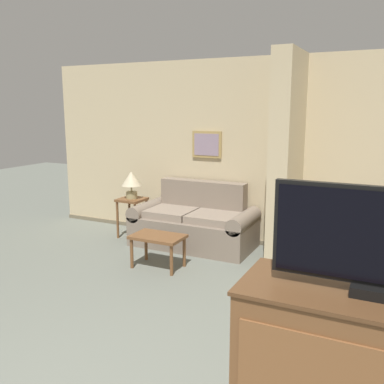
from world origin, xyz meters
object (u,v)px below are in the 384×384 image
object	(u,v)px
coffee_table	(158,240)
tv	(383,242)
table_lamp	(131,181)
couch	(195,224)

from	to	relation	value
coffee_table	tv	world-z (taller)	tv
coffee_table	table_lamp	xyz separation A→B (m)	(-1.00, 0.93, 0.51)
tv	coffee_table	bearing A→B (deg)	138.19
coffee_table	tv	bearing A→B (deg)	-41.81
couch	table_lamp	distance (m)	1.16
couch	tv	distance (m)	4.21
table_lamp	tv	size ratio (longest dim) A/B	0.41
couch	table_lamp	world-z (taller)	table_lamp
coffee_table	tv	distance (m)	3.52
table_lamp	tv	xyz separation A→B (m)	(3.51, -3.18, 0.47)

